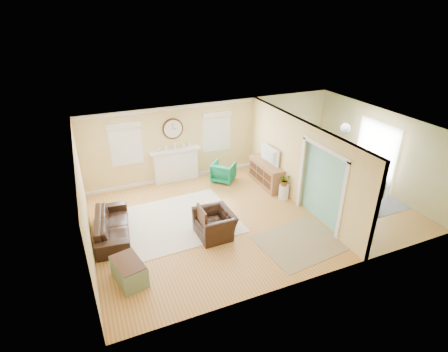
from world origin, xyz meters
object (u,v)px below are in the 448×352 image
(green_chair, at_px, (224,172))
(dining_table, at_px, (347,185))
(eames_chair, at_px, (215,224))
(sofa, at_px, (112,226))
(credenza, at_px, (267,174))

(green_chair, distance_m, dining_table, 4.08)
(dining_table, bearing_deg, eames_chair, 87.33)
(sofa, bearing_deg, green_chair, -58.74)
(sofa, distance_m, green_chair, 4.34)
(eames_chair, height_order, green_chair, eames_chair)
(sofa, distance_m, credenza, 5.28)
(green_chair, xyz_separation_m, dining_table, (3.32, -2.38, -0.03))
(sofa, relative_size, green_chair, 2.82)
(eames_chair, bearing_deg, green_chair, 151.67)
(sofa, height_order, dining_table, dining_table)
(green_chair, height_order, credenza, credenza)
(green_chair, bearing_deg, sofa, 67.99)
(sofa, xyz_separation_m, eames_chair, (2.49, -1.00, 0.04))
(eames_chair, xyz_separation_m, dining_table, (4.76, 0.45, -0.03))
(green_chair, bearing_deg, credenza, -170.33)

